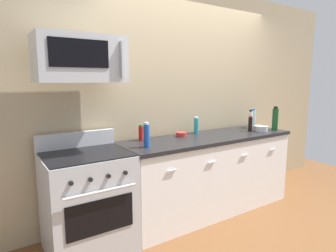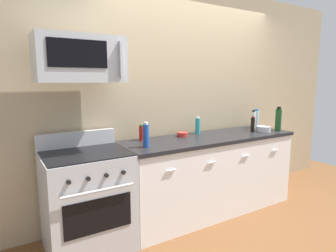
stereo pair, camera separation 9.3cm
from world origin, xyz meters
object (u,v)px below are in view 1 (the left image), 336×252
at_px(bottle_soda_blue, 147,135).
at_px(bowl_steel_prep, 261,128).
at_px(bottle_soy_sauce_dark, 250,124).
at_px(bottle_hot_sauce_red, 141,133).
at_px(bottle_wine_green, 275,119).
at_px(bottle_dish_soap, 196,126).
at_px(bottle_water_clear, 253,118).
at_px(bowl_red_small, 181,134).
at_px(range_oven, 88,201).
at_px(bottle_vinegar_white, 250,120).
at_px(microwave, 80,59).

height_order(bottle_soda_blue, bowl_steel_prep, bottle_soda_blue).
bearing_deg(bottle_soy_sauce_dark, bottle_hot_sauce_red, 169.38).
bearing_deg(bottle_wine_green, bottle_dish_soap, 160.15).
distance_m(bottle_water_clear, bowl_red_small, 1.22).
relative_size(bowl_red_small, bowl_steel_prep, 0.71).
bearing_deg(range_oven, bottle_water_clear, 3.59).
distance_m(bottle_dish_soap, bowl_red_small, 0.26).
xyz_separation_m(bottle_dish_soap, bottle_water_clear, (0.97, -0.05, 0.02)).
height_order(bottle_vinegar_white, bottle_dish_soap, bottle_vinegar_white).
height_order(bottle_hot_sauce_red, bowl_red_small, bottle_hot_sauce_red).
distance_m(bottle_vinegar_white, bottle_dish_soap, 0.86).
relative_size(bottle_hot_sauce_red, bottle_soda_blue, 0.71).
height_order(bottle_hot_sauce_red, bottle_water_clear, bottle_water_clear).
height_order(bottle_soy_sauce_dark, bowl_red_small, bottle_soy_sauce_dark).
bearing_deg(bottle_hot_sauce_red, bowl_steel_prep, -12.09).
bearing_deg(bowl_red_small, bottle_soda_blue, -156.90).
bearing_deg(bottle_hot_sauce_red, bottle_soy_sauce_dark, -10.62).
bearing_deg(bottle_wine_green, bottle_soy_sauce_dark, 161.37).
height_order(bottle_dish_soap, bowl_red_small, bottle_dish_soap).
relative_size(bottle_wine_green, bowl_red_small, 2.50).
relative_size(range_oven, bottle_wine_green, 3.42).
distance_m(bottle_hot_sauce_red, bowl_steel_prep, 1.60).
distance_m(bottle_hot_sauce_red, bottle_dish_soap, 0.76).
relative_size(bottle_vinegar_white, bowl_red_small, 2.04).
distance_m(bottle_hot_sauce_red, bottle_water_clear, 1.73).
xyz_separation_m(bottle_wine_green, bottle_dish_soap, (-1.02, 0.37, -0.05)).
distance_m(bottle_soda_blue, bottle_soy_sauce_dark, 1.54).
bearing_deg(bottle_soda_blue, bottle_dish_soap, 18.99).
relative_size(bottle_soda_blue, bottle_dish_soap, 1.18).
height_order(bottle_hot_sauce_red, bottle_dish_soap, bottle_dish_soap).
bearing_deg(range_oven, bottle_soy_sauce_dark, -1.46).
distance_m(bottle_wine_green, bottle_soda_blue, 1.88).
bearing_deg(bottle_soy_sauce_dark, bottle_dish_soap, 159.54).
height_order(range_oven, bottle_water_clear, bottle_water_clear).
height_order(range_oven, bottle_hot_sauce_red, bottle_hot_sauce_red).
bearing_deg(bowl_red_small, bottle_vinegar_white, -3.77).
height_order(bottle_vinegar_white, bottle_soy_sauce_dark, bottle_vinegar_white).
relative_size(bottle_soy_sauce_dark, bottle_dish_soap, 0.95).
relative_size(range_oven, bowl_red_small, 8.55).
relative_size(bottle_wine_green, bottle_water_clear, 1.21).
relative_size(bottle_hot_sauce_red, bottle_dish_soap, 0.83).
distance_m(microwave, bottle_water_clear, 2.50).
distance_m(range_oven, bowl_red_small, 1.28).
bearing_deg(range_oven, bowl_red_small, 7.94).
xyz_separation_m(bottle_wine_green, bowl_red_small, (-1.27, 0.33, -0.12)).
bearing_deg(bottle_vinegar_white, bottle_dish_soap, 172.72).
bearing_deg(bottle_water_clear, range_oven, -176.41).
relative_size(bottle_dish_soap, bottle_water_clear, 0.82).
bearing_deg(bottle_wine_green, bottle_soda_blue, 177.75).
xyz_separation_m(bottle_hot_sauce_red, bowl_red_small, (0.51, -0.05, -0.06)).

